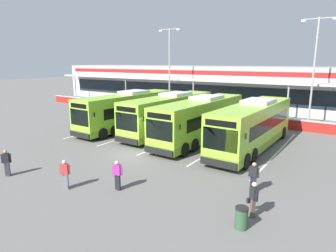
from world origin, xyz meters
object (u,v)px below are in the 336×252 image
(lamp_post_centre, at_px, (314,66))
(coach_bus_right_centre, at_px, (253,126))
(pedestrian_child, at_px, (254,176))
(pedestrian_in_dark_coat, at_px, (117,174))
(litter_bin, at_px, (241,218))
(pedestrian_approaching_bus, at_px, (65,173))
(coach_bus_centre, at_px, (201,120))
(pedestrian_with_handbag, at_px, (253,198))
(pedestrian_near_bin, at_px, (6,162))
(coach_bus_left_centre, at_px, (170,114))
(lamp_post_west, at_px, (169,65))
(coach_bus_leftmost, at_px, (128,111))

(lamp_post_centre, bearing_deg, coach_bus_right_centre, -101.78)
(lamp_post_centre, bearing_deg, pedestrian_child, -89.63)
(pedestrian_in_dark_coat, bearing_deg, lamp_post_centre, 75.41)
(litter_bin, bearing_deg, lamp_post_centre, 91.99)
(pedestrian_in_dark_coat, relative_size, pedestrian_approaching_bus, 1.00)
(coach_bus_centre, xyz_separation_m, lamp_post_centre, (6.90, 11.52, 4.50))
(pedestrian_with_handbag, distance_m, pedestrian_in_dark_coat, 6.96)
(pedestrian_approaching_bus, bearing_deg, pedestrian_with_handbag, 16.46)
(pedestrian_near_bin, bearing_deg, lamp_post_centre, 63.05)
(pedestrian_child, relative_size, lamp_post_centre, 0.15)
(coach_bus_left_centre, relative_size, coach_bus_centre, 1.00)
(coach_bus_centre, distance_m, lamp_post_west, 16.40)
(coach_bus_right_centre, distance_m, pedestrian_with_handbag, 10.70)
(coach_bus_centre, distance_m, pedestrian_near_bin, 14.85)
(pedestrian_with_handbag, bearing_deg, coach_bus_left_centre, 136.40)
(pedestrian_in_dark_coat, height_order, litter_bin, pedestrian_in_dark_coat)
(pedestrian_with_handbag, height_order, pedestrian_in_dark_coat, same)
(coach_bus_leftmost, relative_size, litter_bin, 13.13)
(pedestrian_near_bin, relative_size, pedestrian_approaching_bus, 1.00)
(coach_bus_right_centre, bearing_deg, pedestrian_near_bin, -127.26)
(pedestrian_with_handbag, relative_size, pedestrian_approaching_bus, 1.00)
(pedestrian_with_handbag, xyz_separation_m, pedestrian_approaching_bus, (-9.23, -2.73, 0.02))
(coach_bus_left_centre, xyz_separation_m, pedestrian_with_handbag, (11.56, -11.01, -0.93))
(lamp_post_centre, bearing_deg, litter_bin, -88.01)
(lamp_post_centre, bearing_deg, coach_bus_leftmost, -143.01)
(pedestrian_in_dark_coat, distance_m, pedestrian_approaching_bus, 2.80)
(pedestrian_in_dark_coat, relative_size, lamp_post_centre, 0.15)
(coach_bus_centre, xyz_separation_m, litter_bin, (7.69, -11.30, -1.32))
(coach_bus_left_centre, height_order, pedestrian_near_bin, coach_bus_left_centre)
(coach_bus_left_centre, bearing_deg, coach_bus_centre, -13.37)
(coach_bus_leftmost, height_order, pedestrian_approaching_bus, coach_bus_leftmost)
(coach_bus_left_centre, height_order, lamp_post_west, lamp_post_west)
(coach_bus_leftmost, distance_m, litter_bin, 19.68)
(coach_bus_right_centre, xyz_separation_m, pedestrian_with_handbag, (3.27, -10.15, -0.93))
(coach_bus_leftmost, height_order, pedestrian_near_bin, coach_bus_leftmost)
(lamp_post_centre, relative_size, litter_bin, 11.83)
(coach_bus_leftmost, xyz_separation_m, coach_bus_centre, (8.32, -0.06, 0.00))
(coach_bus_centre, xyz_separation_m, coach_bus_right_centre, (4.50, 0.04, 0.00))
(coach_bus_left_centre, distance_m, pedestrian_in_dark_coat, 13.18)
(coach_bus_left_centre, height_order, pedestrian_approaching_bus, coach_bus_left_centre)
(pedestrian_near_bin, height_order, litter_bin, pedestrian_near_bin)
(lamp_post_centre, xyz_separation_m, litter_bin, (0.79, -22.82, -5.82))
(pedestrian_with_handbag, xyz_separation_m, lamp_post_centre, (-0.88, 21.63, 5.43))
(pedestrian_in_dark_coat, relative_size, lamp_post_west, 0.15)
(litter_bin, bearing_deg, lamp_post_west, 129.04)
(coach_bus_left_centre, xyz_separation_m, lamp_post_west, (-7.01, 10.59, 4.50))
(coach_bus_left_centre, relative_size, pedestrian_child, 7.54)
(coach_bus_left_centre, relative_size, pedestrian_in_dark_coat, 7.54)
(coach_bus_left_centre, bearing_deg, litter_bin, -46.75)
(coach_bus_right_centre, bearing_deg, coach_bus_centre, -179.49)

